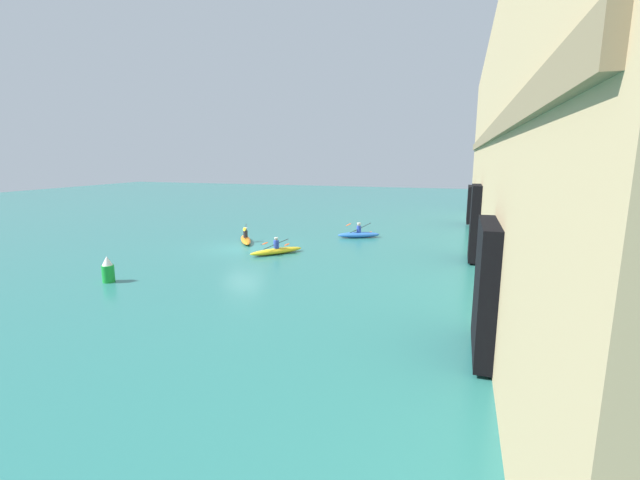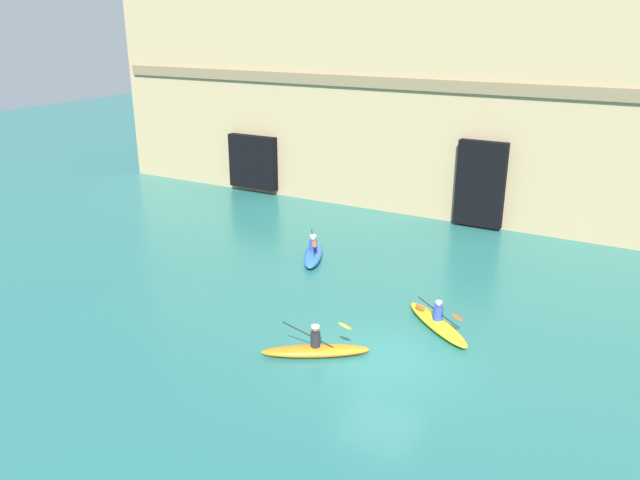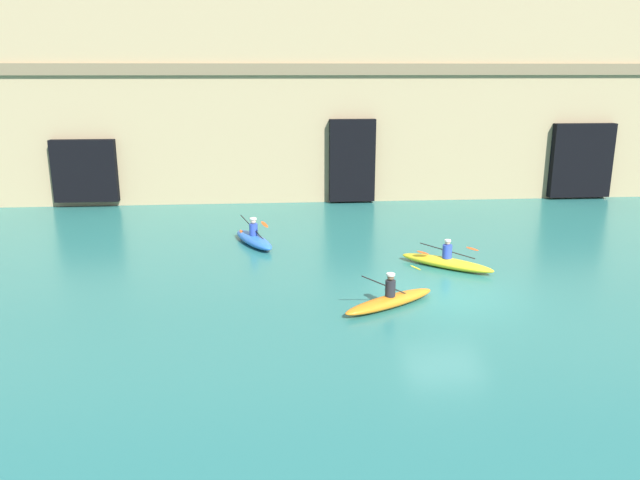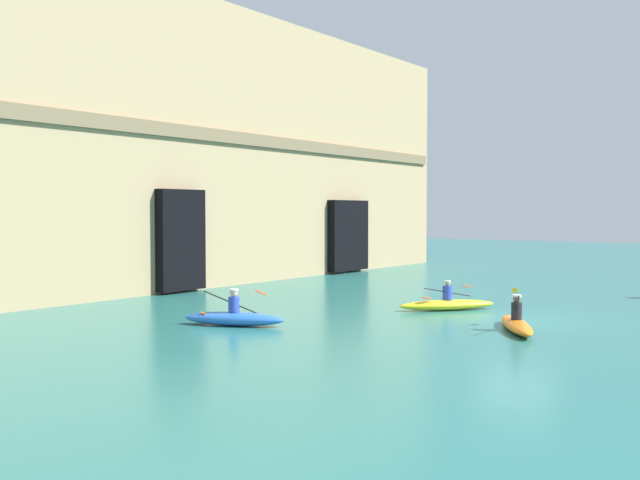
{
  "view_description": "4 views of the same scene",
  "coord_description": "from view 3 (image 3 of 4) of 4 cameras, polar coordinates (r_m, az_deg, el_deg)",
  "views": [
    {
      "loc": [
        24.37,
        13.38,
        5.91
      ],
      "look_at": [
        -0.56,
        5.18,
        0.78
      ],
      "focal_mm": 24.0,
      "sensor_mm": 36.0,
      "label": 1
    },
    {
      "loc": [
        6.51,
        -15.66,
        9.96
      ],
      "look_at": [
        -4.27,
        3.64,
        2.06
      ],
      "focal_mm": 35.0,
      "sensor_mm": 36.0,
      "label": 2
    },
    {
      "loc": [
        -5.47,
        -17.93,
        6.84
      ],
      "look_at": [
        -3.74,
        2.96,
        1.08
      ],
      "focal_mm": 35.0,
      "sensor_mm": 36.0,
      "label": 3
    },
    {
      "loc": [
        -21.6,
        -8.45,
        3.43
      ],
      "look_at": [
        -2.13,
        6.15,
        2.46
      ],
      "focal_mm": 40.0,
      "sensor_mm": 36.0,
      "label": 4
    }
  ],
  "objects": [
    {
      "name": "cliff_bluff",
      "position": [
        35.46,
        1.41,
        14.71
      ],
      "size": [
        45.28,
        6.23,
        12.93
      ],
      "color": "tan",
      "rests_on": "ground"
    },
    {
      "name": "ground_plane",
      "position": [
        19.95,
        11.53,
        -5.01
      ],
      "size": [
        120.0,
        120.0,
        0.0
      ],
      "primitive_type": "plane",
      "color": "#28706B"
    },
    {
      "name": "kayak_yellow",
      "position": [
        22.62,
        11.5,
        -1.97
      ],
      "size": [
        3.11,
        2.75,
        1.04
      ],
      "rotation": [
        0.0,
        0.0,
        5.59
      ],
      "color": "yellow",
      "rests_on": "ground"
    },
    {
      "name": "kayak_orange",
      "position": [
        18.72,
        6.41,
        -5.48
      ],
      "size": [
        3.21,
        2.34,
        1.2
      ],
      "rotation": [
        0.0,
        0.0,
        3.7
      ],
      "color": "orange",
      "rests_on": "ground"
    },
    {
      "name": "kayak_blue",
      "position": [
        25.2,
        -6.08,
        0.11
      ],
      "size": [
        1.96,
        3.15,
        1.11
      ],
      "rotation": [
        0.0,
        0.0,
        1.99
      ],
      "color": "blue",
      "rests_on": "ground"
    }
  ]
}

